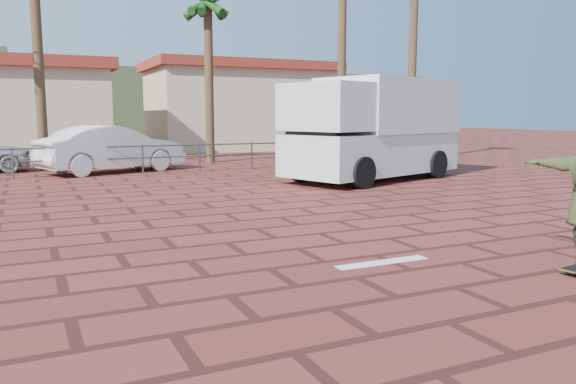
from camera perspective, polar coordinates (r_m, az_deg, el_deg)
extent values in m
plane|color=maroon|center=(8.50, 1.00, -5.80)|extent=(120.00, 120.00, 0.00)
cube|color=white|center=(7.84, 9.56, -7.06)|extent=(1.40, 0.22, 0.01)
cylinder|color=#47494F|center=(19.47, -26.19, 2.60)|extent=(0.06, 0.06, 1.00)
cylinder|color=#47494F|center=(19.54, -20.32, 2.94)|extent=(0.06, 0.06, 1.00)
cylinder|color=#47494F|center=(19.81, -14.55, 3.23)|extent=(0.06, 0.06, 1.00)
cylinder|color=#47494F|center=(20.27, -8.98, 3.49)|extent=(0.06, 0.06, 1.00)
cylinder|color=#47494F|center=(20.92, -3.70, 3.70)|extent=(0.06, 0.06, 1.00)
cylinder|color=#47494F|center=(21.73, 1.22, 3.87)|extent=(0.06, 0.06, 1.00)
cylinder|color=#47494F|center=(22.69, 5.76, 4.00)|extent=(0.06, 0.06, 1.00)
cylinder|color=#47494F|center=(23.78, 9.91, 4.10)|extent=(0.06, 0.06, 1.00)
cylinder|color=#47494F|center=(24.98, 13.67, 4.17)|extent=(0.06, 0.06, 1.00)
cylinder|color=#47494F|center=(19.78, -14.59, 4.53)|extent=(24.00, 0.05, 0.05)
cylinder|color=#47494F|center=(19.80, -14.55, 3.38)|extent=(24.00, 0.05, 0.05)
cylinder|color=brown|center=(22.52, -24.05, 12.52)|extent=(0.36, 0.36, 8.20)
cylinder|color=brown|center=(24.03, -8.01, 10.74)|extent=(0.36, 0.36, 6.50)
sphere|color=#1B4B19|center=(24.43, -8.17, 18.49)|extent=(2.40, 2.40, 2.40)
cylinder|color=brown|center=(24.94, 5.47, 12.17)|extent=(0.36, 0.36, 7.80)
cylinder|color=brown|center=(25.83, 12.53, 12.98)|extent=(0.36, 0.36, 8.80)
cube|color=beige|center=(33.50, -4.92, 8.23)|extent=(10.00, 6.00, 4.50)
cube|color=maroon|center=(33.61, -4.97, 12.50)|extent=(10.60, 6.60, 0.50)
cube|color=#384C28|center=(57.53, -21.82, 8.28)|extent=(70.00, 18.00, 6.00)
cube|color=silver|center=(7.96, 26.95, -7.19)|extent=(0.07, 0.16, 0.03)
cylinder|color=#4CED32|center=(8.02, 26.34, -7.25)|extent=(0.06, 0.03, 0.06)
cube|color=silver|center=(17.67, 8.61, 3.95)|extent=(6.46, 4.24, 1.22)
cube|color=silver|center=(18.26, 10.20, 8.57)|extent=(5.02, 3.85, 1.66)
cube|color=silver|center=(16.01, 4.07, 8.59)|extent=(2.47, 2.88, 1.33)
cube|color=black|center=(15.48, 2.26, 6.78)|extent=(0.67, 1.81, 0.72)
cylinder|color=black|center=(15.42, 7.51, 1.97)|extent=(0.94, 0.58, 0.89)
cylinder|color=black|center=(16.96, 1.33, 2.56)|extent=(0.94, 0.58, 0.89)
cylinder|color=black|center=(18.51, 14.81, 2.75)|extent=(0.94, 0.58, 0.89)
cylinder|color=black|center=(19.82, 9.03, 3.23)|extent=(0.94, 0.58, 0.89)
imported|color=silver|center=(20.63, -17.42, 4.19)|extent=(5.27, 3.29, 1.64)
cylinder|color=gray|center=(22.11, 12.84, 5.41)|extent=(0.06, 0.06, 2.28)
cube|color=#193FB2|center=(22.10, 12.91, 7.83)|extent=(0.46, 0.16, 0.47)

